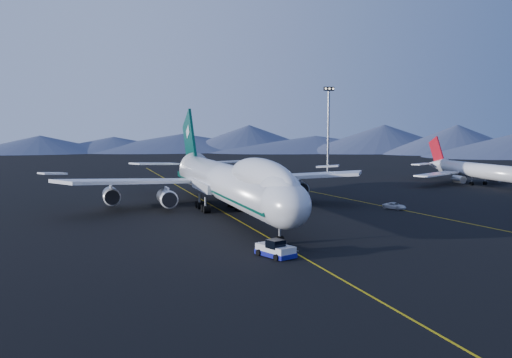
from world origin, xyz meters
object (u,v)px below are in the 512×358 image
object	(u,v)px
service_van	(395,206)
second_jet	(480,171)
boeing_747	(227,182)
pushback_tug	(275,251)
floodlight_mast	(328,130)

from	to	relation	value
service_van	second_jet	bearing A→B (deg)	6.42
second_jet	service_van	distance (m)	52.28
boeing_747	pushback_tug	size ratio (longest dim) A/B	12.80
pushback_tug	floodlight_mast	xyz separation A→B (m)	(56.22, 103.76, 13.30)
floodlight_mast	boeing_747	bearing A→B (deg)	-126.97
boeing_747	second_jet	world-z (taller)	boeing_747
boeing_747	floodlight_mast	world-z (taller)	floodlight_mast
second_jet	floodlight_mast	world-z (taller)	floodlight_mast
second_jet	pushback_tug	bearing A→B (deg)	-133.35
second_jet	service_van	xyz separation A→B (m)	(-43.31, -29.12, -3.12)
boeing_747	pushback_tug	xyz separation A→B (m)	(-3.00, -33.05, -5.12)
boeing_747	pushback_tug	world-z (taller)	boeing_747
pushback_tug	second_jet	distance (m)	96.96
pushback_tug	second_jet	world-z (taller)	second_jet
boeing_747	floodlight_mast	size ratio (longest dim) A/B	2.62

